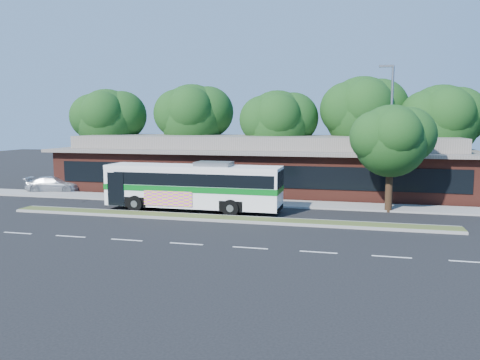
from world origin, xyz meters
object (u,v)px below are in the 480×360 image
Objects in this scene: sidewalk_tree at (396,139)px; sedan at (54,184)px; transit_bus at (194,183)px; lamp_post at (390,133)px.

sedan is at bearing 174.70° from sidewalk_tree.
lamp_post is at bearing 15.84° from transit_bus.
transit_bus is 12.80m from sidewalk_tree.
sedan is (-25.48, 1.80, -4.28)m from lamp_post.
sidewalk_tree is (12.22, 2.62, 2.77)m from transit_bus.
lamp_post is 25.90m from sedan.
sidewalk_tree is (25.80, -2.39, 3.89)m from sedan.
sidewalk_tree is at bearing -61.18° from lamp_post.
transit_bus is 1.69× the size of sidewalk_tree.
sedan is (-13.58, 5.01, -1.12)m from transit_bus.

